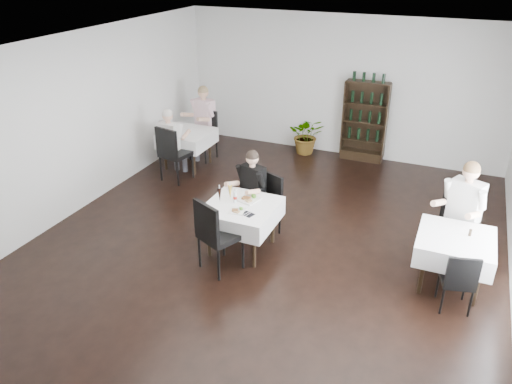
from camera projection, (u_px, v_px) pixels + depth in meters
room_shell at (260, 163)px, 6.96m from camera, size 9.00×9.00×9.00m
wine_shelf at (365, 122)px, 10.59m from camera, size 0.90×0.28×1.75m
main_table at (241, 214)px, 7.46m from camera, size 1.03×1.03×0.77m
left_table at (187, 138)px, 10.36m from camera, size 0.98×0.98×0.77m
right_table at (455, 247)px, 6.64m from camera, size 0.98×0.98×0.77m
potted_tree at (307, 135)px, 11.11m from camera, size 0.91×0.84×0.85m
main_chair_far at (266, 200)px, 7.95m from camera, size 0.60×0.60×1.00m
main_chair_near at (215, 232)px, 6.95m from camera, size 0.68×0.68×1.12m
left_chair_far at (205, 132)px, 10.80m from camera, size 0.54×0.55×1.05m
left_chair_near at (172, 151)px, 9.68m from camera, size 0.60×0.61×1.13m
right_chair_far at (454, 222)px, 7.34m from camera, size 0.50×0.50×1.00m
right_chair_near at (459, 279)px, 6.22m from camera, size 0.48×0.48×0.86m
diner_main at (250, 186)px, 7.89m from camera, size 0.59×0.63×1.39m
diner_left_far at (202, 116)px, 10.77m from camera, size 0.66×0.70×1.56m
diner_left_near at (171, 137)px, 9.83m from camera, size 0.53×0.53×1.42m
diner_right_far at (462, 207)px, 7.02m from camera, size 0.71×0.75×1.59m
plate_far at (249, 199)px, 7.52m from camera, size 0.35×0.35×0.09m
plate_near at (237, 211)px, 7.20m from camera, size 0.25×0.25×0.07m
pilsner_dark at (220, 195)px, 7.44m from camera, size 0.06×0.06×0.28m
pilsner_lager at (230, 192)px, 7.52m from camera, size 0.07×0.07×0.28m
coke_bottle at (235, 197)px, 7.43m from camera, size 0.06×0.06×0.22m
napkin_cutlery at (248, 214)px, 7.13m from camera, size 0.20×0.18×0.02m
pepper_mill at (470, 233)px, 6.59m from camera, size 0.04×0.04×0.09m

